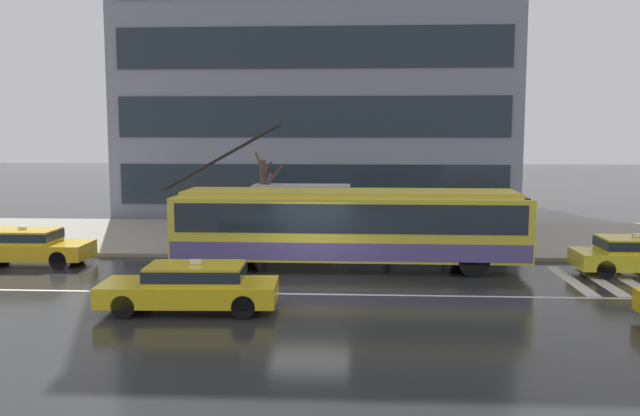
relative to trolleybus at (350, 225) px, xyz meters
name	(u,v)px	position (x,y,z in m)	size (l,w,h in m)	color
ground_plane	(310,285)	(-1.22, -2.68, -1.53)	(160.00, 160.00, 0.00)	#252526
sidewalk_slab	(325,237)	(-1.22, 6.60, -1.46)	(80.00, 10.00, 0.14)	gray
crosswalk_stripe_edge_near	(571,280)	(7.18, -1.54, -1.52)	(0.44, 4.40, 0.01)	beige
crosswalk_stripe_inner_a	(599,280)	(8.08, -1.54, -1.52)	(0.44, 4.40, 0.01)	beige
crosswalk_stripe_center	(628,281)	(8.98, -1.54, -1.52)	(0.44, 4.40, 0.01)	beige
lane_centre_line	(307,294)	(-1.22, -3.88, -1.52)	(72.00, 0.14, 0.01)	silver
trolleybus	(350,225)	(0.00, 0.00, 0.00)	(12.66, 2.66, 5.04)	yellow
taxi_oncoming_near	(192,285)	(-4.15, -5.89, -0.82)	(4.76, 1.96, 1.39)	yellow
taxi_queued_behind_bus	(26,245)	(-11.73, 0.08, -0.82)	(4.44, 1.89, 1.39)	gold
taxi_ahead_of_bus	(639,254)	(9.73, -0.49, -0.82)	(4.35, 1.79, 1.39)	yellow
bus_shelter	(302,201)	(-1.99, 3.67, 0.47)	(3.89, 1.53, 2.52)	gray
pedestrian_at_shelter	(390,208)	(1.55, 3.49, 0.22)	(1.08, 1.08, 2.01)	#2E3547
pedestrian_approaching_curb	(242,206)	(-4.49, 3.92, 0.22)	(1.15, 1.15, 1.99)	navy
pedestrian_walking_past	(445,222)	(3.83, 4.07, -0.40)	(0.48, 0.48, 1.67)	#29254B
street_tree_bare	(264,197)	(-3.54, 3.71, 0.61)	(1.33, 1.77, 3.80)	#4C3B35
office_tower_corner_left	(321,3)	(-2.17, 20.17, 11.32)	(22.44, 15.90, 25.68)	gray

